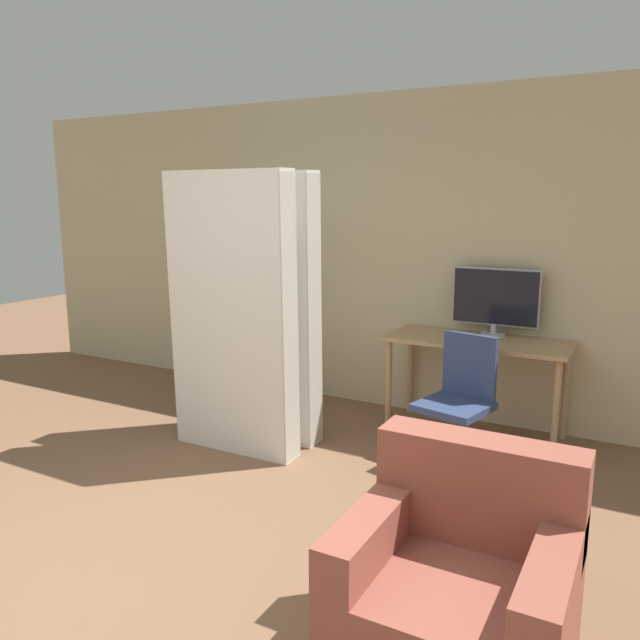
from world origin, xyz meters
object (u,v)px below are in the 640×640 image
object	(u,v)px
monitor	(495,299)
bookshelf	(239,303)
mattress_far	(259,308)
armchair	(460,586)
office_chair	(457,415)
mattress_near	(233,315)

from	to	relation	value
monitor	bookshelf	size ratio (longest dim) A/B	0.41
mattress_far	armchair	distance (m)	2.73
armchair	office_chair	bearing A→B (deg)	106.78
armchair	bookshelf	bearing A→B (deg)	138.27
bookshelf	armchair	world-z (taller)	bookshelf
mattress_near	bookshelf	bearing A→B (deg)	124.52
mattress_near	armchair	world-z (taller)	mattress_near
office_chair	mattress_far	distance (m)	1.65
office_chair	mattress_near	xyz separation A→B (m)	(-1.51, -0.52, 0.65)
bookshelf	mattress_near	bearing A→B (deg)	-55.48
mattress_far	armchair	size ratio (longest dim) A/B	2.38
monitor	mattress_far	distance (m)	1.84
monitor	mattress_far	xyz separation A→B (m)	(-1.53, -1.01, -0.04)
mattress_near	armchair	xyz separation A→B (m)	(2.06, -1.32, -0.69)
office_chair	mattress_near	size ratio (longest dim) A/B	0.45
bookshelf	mattress_near	world-z (taller)	mattress_near
mattress_near	monitor	bearing A→B (deg)	41.45
monitor	mattress_near	size ratio (longest dim) A/B	0.33
monitor	office_chair	bearing A→B (deg)	-91.87
bookshelf	armchair	distance (m)	4.03
monitor	armchair	bearing A→B (deg)	-78.86
monitor	armchair	world-z (taller)	monitor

